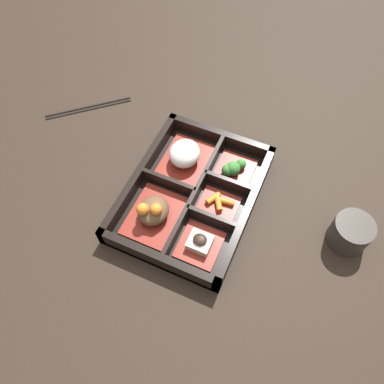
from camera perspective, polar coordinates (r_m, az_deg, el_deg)
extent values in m
plane|color=black|center=(0.76, 0.00, -0.99)|extent=(3.00, 3.00, 0.00)
cube|color=black|center=(0.75, 0.00, -0.80)|extent=(0.32, 0.24, 0.01)
cube|color=black|center=(0.72, 8.26, -3.26)|extent=(0.32, 0.01, 0.04)
cube|color=black|center=(0.77, -7.74, 2.75)|extent=(0.32, 0.01, 0.04)
cube|color=black|center=(0.68, -5.28, -10.22)|extent=(0.01, 0.24, 0.04)
cube|color=black|center=(0.82, 4.34, 8.14)|extent=(0.01, 0.24, 0.04)
cube|color=black|center=(0.74, 0.58, -0.38)|extent=(0.29, 0.01, 0.04)
cube|color=black|center=(0.71, 2.91, -4.32)|extent=(0.01, 0.10, 0.04)
cube|color=black|center=(0.75, 5.42, 1.07)|extent=(0.01, 0.10, 0.04)
cube|color=black|center=(0.75, -3.43, 1.13)|extent=(0.01, 0.11, 0.04)
cube|color=maroon|center=(0.73, -5.77, -3.60)|extent=(0.12, 0.09, 0.01)
ellipsoid|color=brown|center=(0.71, -5.91, -2.83)|extent=(0.06, 0.06, 0.04)
sphere|color=orange|center=(0.69, -7.53, -2.61)|extent=(0.02, 0.02, 0.02)
sphere|color=orange|center=(0.68, -5.48, -2.66)|extent=(0.02, 0.02, 0.02)
cube|color=maroon|center=(0.79, -1.09, 4.76)|extent=(0.12, 0.09, 0.01)
ellipsoid|color=silver|center=(0.77, -1.13, 5.88)|extent=(0.07, 0.06, 0.05)
cube|color=maroon|center=(0.70, 1.18, -8.04)|extent=(0.08, 0.08, 0.01)
cube|color=beige|center=(0.69, 1.20, -7.67)|extent=(0.04, 0.04, 0.02)
ellipsoid|color=black|center=(0.67, 1.22, -7.24)|extent=(0.02, 0.03, 0.01)
cube|color=maroon|center=(0.74, 4.08, -1.85)|extent=(0.07, 0.08, 0.01)
cylinder|color=orange|center=(0.73, 3.25, -0.95)|extent=(0.03, 0.03, 0.01)
cylinder|color=orange|center=(0.73, 5.25, -1.47)|extent=(0.01, 0.03, 0.01)
cylinder|color=orange|center=(0.73, 3.95, -1.89)|extent=(0.03, 0.03, 0.01)
cube|color=maroon|center=(0.78, 6.56, 3.48)|extent=(0.08, 0.08, 0.01)
sphere|color=#387A33|center=(0.78, 7.47, 4.23)|extent=(0.02, 0.02, 0.02)
sphere|color=#387A33|center=(0.76, 6.25, 3.56)|extent=(0.03, 0.03, 0.03)
sphere|color=#387A33|center=(0.76, 5.48, 3.32)|extent=(0.03, 0.03, 0.03)
cylinder|color=#2D2823|center=(0.74, 22.97, -5.74)|extent=(0.07, 0.07, 0.06)
cylinder|color=#597A38|center=(0.72, 23.65, -4.83)|extent=(0.06, 0.06, 0.01)
cylinder|color=black|center=(0.93, -15.47, 12.16)|extent=(0.14, 0.16, 0.01)
cylinder|color=black|center=(0.94, -15.56, 12.54)|extent=(0.14, 0.16, 0.01)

